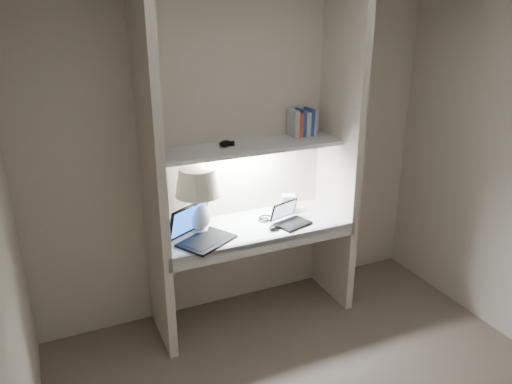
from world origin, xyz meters
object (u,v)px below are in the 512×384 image
laptop_main (200,233)px  speaker (288,204)px  table_lamp (198,190)px  book_row (302,123)px  laptop_netbook (290,219)px

laptop_main → speaker: 0.81m
table_lamp → laptop_main: bearing=-107.1°
speaker → book_row: size_ratio=0.72×
speaker → book_row: 0.64m
table_lamp → book_row: (0.91, 0.14, 0.37)m
laptop_netbook → speaker: laptop_netbook is taller
laptop_netbook → table_lamp: bearing=150.4°
laptop_netbook → book_row: bearing=32.6°
laptop_main → book_row: (0.95, 0.28, 0.64)m
table_lamp → book_row: 0.99m
laptop_main → laptop_netbook: bearing=-31.0°
table_lamp → laptop_netbook: 0.74m
laptop_netbook → speaker: size_ratio=2.01×
laptop_main → speaker: size_ratio=3.26×
laptop_main → laptop_netbook: (0.71, -0.01, -0.02)m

